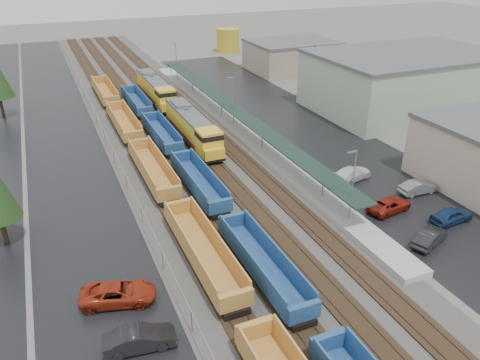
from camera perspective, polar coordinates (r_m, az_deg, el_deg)
The scene contains 21 objects.
ballast_strip at distance 78.39m, azimuth -10.13°, elevation 7.60°, with size 20.00×160.00×0.08m, color #302D2B.
trackbed at distance 78.35m, azimuth -10.13°, elevation 7.68°, with size 14.60×160.00×0.22m.
west_parking_lot at distance 76.69m, azimuth -21.08°, elevation 5.76°, with size 10.00×160.00×0.02m, color black.
east_commuter_lot at distance 76.00m, azimuth 5.89°, elevation 7.25°, with size 16.00×100.00×0.02m, color black.
station_platform at distance 71.84m, azimuth -0.79°, elevation 6.85°, with size 3.00×80.00×8.00m.
chainlink_fence at distance 75.00m, azimuth -17.02°, elevation 7.25°, with size 0.08×160.04×2.02m.
industrial_buildings at distance 82.21m, azimuth 19.22°, elevation 10.51°, with size 32.52×75.30×9.50m.
distant_hills at distance 232.76m, azimuth -8.43°, elevation 20.11°, with size 301.00×140.00×25.20m.
tree_east at distance 85.31m, azimuth 8.92°, elevation 13.73°, with size 4.40×4.40×10.00m.
locomotive_lead at distance 66.03m, azimuth -5.76°, elevation 6.37°, with size 2.90×19.08×4.32m.
locomotive_trail at distance 85.38m, azimuth -10.22°, elevation 10.76°, with size 2.90×19.08×4.32m.
well_string_yellow at distance 48.67m, azimuth -8.07°, elevation -2.89°, with size 2.80×106.43×2.48m.
well_string_blue at distance 46.06m, azimuth -1.73°, elevation -4.51°, with size 2.66×97.27×2.36m.
storage_tank at distance 128.27m, azimuth -1.46°, elevation 16.66°, with size 5.97×5.97×5.97m, color gold.
parked_car_west_b at distance 34.56m, azimuth -12.12°, elevation -18.43°, with size 4.96×1.73×1.63m, color black.
parked_car_west_c at distance 38.53m, azimuth -14.62°, elevation -13.24°, with size 5.81×2.68×1.61m, color maroon.
parked_car_east_a at distance 47.18m, azimuth 22.12°, elevation -6.47°, with size 4.61×1.61×1.52m, color black.
parked_car_east_b at distance 51.45m, azimuth 17.75°, elevation -2.92°, with size 5.11×2.35×1.42m, color maroon.
parked_car_east_c at distance 57.03m, azimuth 13.44°, elevation 0.75°, with size 5.60×2.28×1.62m, color silver.
parked_car_east_d at distance 51.62m, azimuth 24.39°, elevation -3.93°, with size 4.67×1.88×1.59m, color navy.
parked_car_east_e at distance 56.15m, azimuth 20.89°, elevation -0.84°, with size 4.56×1.59×1.50m, color slate.
Camera 1 is at (-16.31, -12.53, 24.90)m, focal length 35.00 mm.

